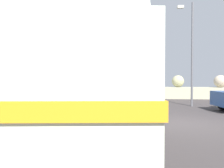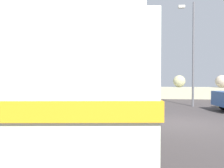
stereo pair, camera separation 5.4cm
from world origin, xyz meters
name	(u,v)px [view 1 (the left image)]	position (x,y,z in m)	size (l,w,h in m)	color
ground	(179,124)	(0.00, 0.00, 0.01)	(32.00, 26.00, 0.02)	#3B3535
breakwater	(151,91)	(-0.09, 11.82, 0.70)	(31.36, 2.09, 2.35)	#A9A68A
vintage_coach	(86,75)	(-3.38, -3.01, 2.05)	(3.36, 8.80, 3.70)	black
lamp_post	(191,49)	(2.08, 5.83, 4.01)	(0.97, 0.78, 7.18)	#5B5B60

